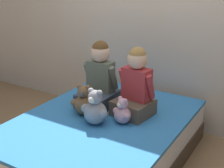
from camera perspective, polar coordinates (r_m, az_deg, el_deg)
The scene contains 8 objects.
ground_plane at distance 3.05m, azimuth -1.86°, elevation -13.70°, with size 14.00×14.00×0.00m, color #93704C.
wall_behind_bed at distance 3.50m, azimuth 7.67°, elevation 12.59°, with size 8.00×0.06×2.50m.
bed at distance 2.94m, azimuth -1.91°, elevation -10.23°, with size 1.39×1.85×0.43m.
child_on_left at distance 3.03m, azimuth -2.33°, elevation 0.85°, with size 0.34×0.38×0.64m.
child_on_right at distance 2.84m, azimuth 4.29°, elevation -0.42°, with size 0.37×0.35×0.64m.
teddy_bear_held_by_left_child at distance 2.89m, azimuth -5.15°, elevation -3.28°, with size 0.24×0.19×0.29m.
teddy_bear_held_by_right_child at distance 2.72m, azimuth 1.92°, elevation -5.20°, with size 0.19×0.15×0.24m.
teddy_bear_between_children at distance 2.70m, azimuth -3.07°, elevation -4.63°, with size 0.27×0.20×0.32m.
Camera 1 is at (1.40, -2.11, 1.69)m, focal length 50.00 mm.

